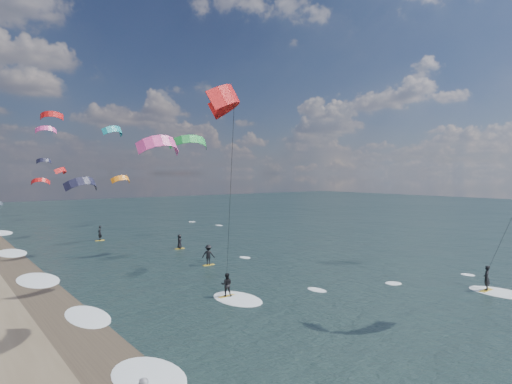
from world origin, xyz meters
TOP-DOWN VIEW (x-y plane):
  - ground at (0.00, 0.00)m, footprint 260.00×260.00m
  - wet_sand_strip at (-12.00, 10.00)m, footprint 3.00×240.00m
  - kitesurfer_near_b at (-4.70, 9.16)m, footprint 6.69×9.15m
  - far_kitesurfers at (1.53, 28.85)m, footprint 6.16×21.26m
  - bg_kite_field at (-0.38, 51.48)m, footprint 15.61×72.70m
  - shoreline_surf at (-10.80, 14.75)m, footprint 2.40×79.40m

SIDE VIEW (x-z plane):
  - ground at x=0.00m, z-range 0.00..0.00m
  - shoreline_surf at x=-10.80m, z-range -0.06..0.06m
  - wet_sand_strip at x=-12.00m, z-range 0.00..0.01m
  - far_kitesurfers at x=1.53m, z-range -0.03..1.82m
  - kitesurfer_near_b at x=-4.70m, z-range 1.64..14.82m
  - bg_kite_field at x=-0.38m, z-range 5.59..16.19m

